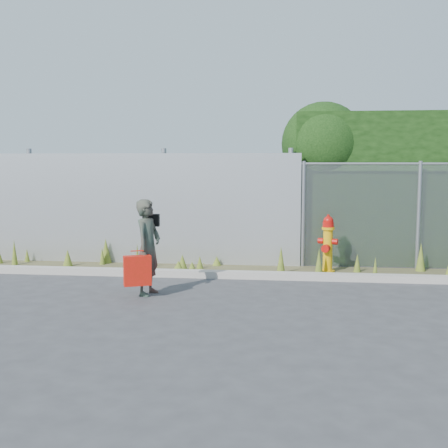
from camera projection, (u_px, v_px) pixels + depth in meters
name	position (u px, v px, depth m)	size (l,w,h in m)	color
ground	(233.00, 304.00, 8.06)	(80.00, 80.00, 0.00)	#37373A
curb	(244.00, 275.00, 9.83)	(16.00, 0.22, 0.12)	#9B958C
weed_strip	(300.00, 265.00, 10.38)	(16.00, 1.34, 0.53)	#464128
corrugated_fence	(88.00, 208.00, 11.28)	(8.50, 0.21, 2.30)	#A9ACB0
fire_hydrant	(328.00, 245.00, 10.24)	(0.36, 0.32, 1.08)	#DFA30B
woman	(148.00, 247.00, 8.57)	(0.54, 0.35, 1.47)	#0F644C
red_tote_bag	(137.00, 271.00, 8.33)	(0.40, 0.15, 0.53)	#AD1A09
black_shoulder_bag	(151.00, 220.00, 8.76)	(0.26, 0.11, 0.19)	black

